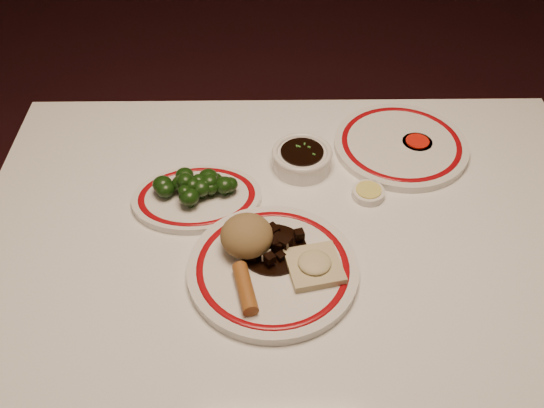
{
  "coord_description": "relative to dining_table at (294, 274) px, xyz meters",
  "views": [
    {
      "loc": [
        -0.05,
        -0.74,
        1.57
      ],
      "look_at": [
        -0.04,
        0.05,
        0.8
      ],
      "focal_mm": 40.0,
      "sensor_mm": 36.0,
      "label": 1
    }
  ],
  "objects": [
    {
      "name": "spring_roll",
      "position": [
        -0.09,
        -0.13,
        0.12
      ],
      "size": [
        0.05,
        0.1,
        0.03
      ],
      "primitive_type": "cylinder",
      "rotation": [
        1.57,
        0.0,
        0.22
      ],
      "color": "#995A25",
      "rests_on": "main_plate"
    },
    {
      "name": "stirfry_heap",
      "position": [
        -0.05,
        -0.03,
        0.12
      ],
      "size": [
        0.12,
        0.12,
        0.03
      ],
      "color": "black",
      "rests_on": "main_plate"
    },
    {
      "name": "broccoli_pile",
      "position": [
        -0.19,
        0.12,
        0.13
      ],
      "size": [
        0.16,
        0.1,
        0.05
      ],
      "color": "#23471C",
      "rests_on": "broccoli_plate"
    },
    {
      "name": "rice_mound",
      "position": [
        -0.09,
        -0.03,
        0.14
      ],
      "size": [
        0.09,
        0.09,
        0.07
      ],
      "primitive_type": "ellipsoid",
      "color": "olive",
      "rests_on": "main_plate"
    },
    {
      "name": "dining_table",
      "position": [
        0.0,
        0.0,
        0.0
      ],
      "size": [
        1.2,
        0.9,
        0.75
      ],
      "color": "white",
      "rests_on": "ground"
    },
    {
      "name": "main_plate",
      "position": [
        -0.04,
        -0.07,
        0.1
      ],
      "size": [
        0.36,
        0.36,
        0.02
      ],
      "color": "silver",
      "rests_on": "dining_table"
    },
    {
      "name": "far_plate",
      "position": [
        0.24,
        0.27,
        0.1
      ],
      "size": [
        0.29,
        0.29,
        0.02
      ],
      "color": "silver",
      "rests_on": "dining_table"
    },
    {
      "name": "mustard_dish",
      "position": [
        0.15,
        0.12,
        0.1
      ],
      "size": [
        0.06,
        0.06,
        0.02
      ],
      "color": "silver",
      "rests_on": "dining_table"
    },
    {
      "name": "broccoli_plate",
      "position": [
        -0.19,
        0.11,
        0.1
      ],
      "size": [
        0.27,
        0.24,
        0.02
      ],
      "color": "silver",
      "rests_on": "dining_table"
    },
    {
      "name": "sweet_sour_dish",
      "position": [
        0.27,
        0.27,
        0.1
      ],
      "size": [
        0.06,
        0.06,
        0.02
      ],
      "color": "silver",
      "rests_on": "dining_table"
    },
    {
      "name": "soy_bowl",
      "position": [
        0.02,
        0.21,
        0.11
      ],
      "size": [
        0.12,
        0.12,
        0.04
      ],
      "color": "silver",
      "rests_on": "dining_table"
    },
    {
      "name": "fried_wonton",
      "position": [
        0.03,
        -0.08,
        0.12
      ],
      "size": [
        0.11,
        0.11,
        0.03
      ],
      "color": "#C3B889",
      "rests_on": "main_plate"
    }
  ]
}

